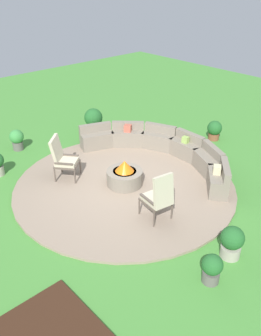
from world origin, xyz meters
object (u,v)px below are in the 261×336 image
at_px(fire_pit, 125,175).
at_px(curved_stone_bench, 163,149).
at_px(lounge_chair_front_left, 63,158).
at_px(potted_plant_2, 232,241).
at_px(potted_plant_1, 17,139).
at_px(lounge_chair_front_right, 159,197).
at_px(potted_plant_0, 212,268).
at_px(potted_plant_4, 94,120).
at_px(potted_plant_5, 214,130).

distance_m(fire_pit, curved_stone_bench, 1.77).
xyz_separation_m(lounge_chair_front_left, potted_plant_2, (4.58, 0.76, -0.27)).
xyz_separation_m(curved_stone_bench, potted_plant_2, (3.58, -1.92, 0.01)).
xyz_separation_m(fire_pit, potted_plant_1, (-3.78, -1.02, 0.04)).
xyz_separation_m(lounge_chair_front_right, potted_plant_0, (1.83, -0.57, -0.32)).
height_order(potted_plant_2, potted_plant_4, potted_plant_4).
relative_size(fire_pit, potted_plant_0, 1.56).
relative_size(curved_stone_bench, potted_plant_2, 7.05).
height_order(fire_pit, lounge_chair_front_left, lounge_chair_front_left).
bearing_deg(potted_plant_5, potted_plant_4, -139.70).
bearing_deg(potted_plant_4, fire_pit, -24.42).
height_order(lounge_chair_front_right, potted_plant_5, lounge_chair_front_right).
relative_size(curved_stone_bench, potted_plant_4, 5.56).
distance_m(potted_plant_0, potted_plant_2, 0.81).
bearing_deg(fire_pit, potted_plant_5, 92.62).
bearing_deg(potted_plant_5, lounge_chair_front_right, -68.47).
bearing_deg(fire_pit, lounge_chair_front_right, -14.77).
bearing_deg(potted_plant_4, potted_plant_1, -102.94).
bearing_deg(potted_plant_0, potted_plant_4, 159.77).
relative_size(fire_pit, lounge_chair_front_left, 0.78).
distance_m(lounge_chair_front_right, potted_plant_1, 5.38).
bearing_deg(potted_plant_4, potted_plant_5, 40.30).
relative_size(lounge_chair_front_left, potted_plant_5, 1.84).
relative_size(lounge_chair_front_right, potted_plant_4, 1.34).
distance_m(lounge_chair_front_left, potted_plant_1, 2.48).
distance_m(lounge_chair_front_right, potted_plant_4, 5.13).
xyz_separation_m(lounge_chair_front_left, potted_plant_0, (4.71, -0.03, -0.32)).
bearing_deg(lounge_chair_front_left, potted_plant_1, -127.17).
xyz_separation_m(curved_stone_bench, lounge_chair_front_right, (1.87, -2.16, 0.28)).
xyz_separation_m(lounge_chair_front_right, potted_plant_5, (-1.75, 4.43, -0.30)).
distance_m(lounge_chair_front_left, lounge_chair_front_right, 2.93).
bearing_deg(potted_plant_4, lounge_chair_front_right, -21.39).
distance_m(potted_plant_0, potted_plant_1, 7.17).
distance_m(curved_stone_bench, potted_plant_0, 4.60).
xyz_separation_m(fire_pit, lounge_chair_front_right, (1.56, -0.41, 0.33)).
bearing_deg(lounge_chair_front_left, fire_pit, 86.72).
distance_m(potted_plant_1, potted_plant_2, 7.09).
height_order(potted_plant_0, potted_plant_4, potted_plant_4).
height_order(potted_plant_1, potted_plant_5, potted_plant_1).
bearing_deg(curved_stone_bench, potted_plant_4, -174.35).
xyz_separation_m(potted_plant_1, potted_plant_4, (0.57, 2.48, 0.13)).
xyz_separation_m(curved_stone_bench, potted_plant_4, (-2.90, -0.29, 0.13)).
relative_size(curved_stone_bench, potted_plant_1, 7.41).
height_order(potted_plant_0, potted_plant_2, potted_plant_2).
bearing_deg(potted_plant_5, potted_plant_1, -125.47).
distance_m(lounge_chair_front_right, potted_plant_0, 1.95).
xyz_separation_m(lounge_chair_front_left, potted_plant_1, (-2.46, -0.08, -0.28)).
relative_size(curved_stone_bench, lounge_chair_front_left, 4.09).
relative_size(potted_plant_0, potted_plant_1, 0.91).
height_order(lounge_chair_front_left, potted_plant_0, lounge_chair_front_left).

